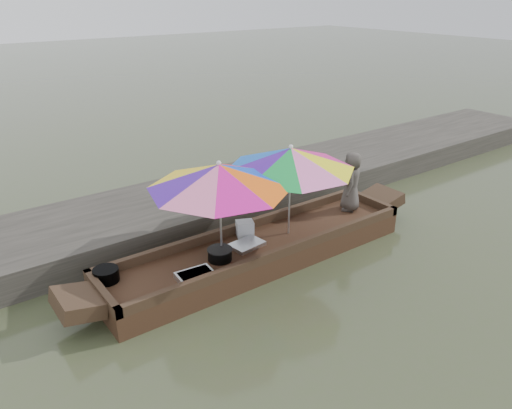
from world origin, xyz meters
TOP-DOWN VIEW (x-y plane):
  - water at (0.00, 0.00)m, footprint 80.00×80.00m
  - dock at (0.00, 2.20)m, footprint 22.00×2.20m
  - boat_hull at (0.00, 0.00)m, footprint 5.35×1.20m
  - cooking_pot at (-2.43, 0.37)m, footprint 0.36×0.36m
  - tray_crayfish at (-1.38, -0.33)m, footprint 0.55×0.41m
  - tray_scallop at (-0.23, 0.04)m, footprint 0.57×0.43m
  - charcoal_grill at (-0.81, -0.08)m, footprint 0.36×0.36m
  - supply_bag at (-0.04, 0.37)m, footprint 0.34×0.31m
  - vendor at (2.16, 0.09)m, footprint 0.65×0.64m
  - umbrella_bow at (-0.73, 0.00)m, footprint 2.45×2.45m
  - umbrella_stern at (0.61, 0.00)m, footprint 2.55×2.55m

SIDE VIEW (x-z plane):
  - water at x=0.00m, z-range 0.00..0.00m
  - boat_hull at x=0.00m, z-range 0.00..0.35m
  - dock at x=0.00m, z-range 0.00..0.50m
  - tray_scallop at x=-0.23m, z-range 0.35..0.41m
  - tray_crayfish at x=-1.38m, z-range 0.35..0.44m
  - charcoal_grill at x=-0.81m, z-range 0.35..0.52m
  - cooking_pot at x=-2.43m, z-range 0.35..0.54m
  - supply_bag at x=-0.04m, z-range 0.35..0.61m
  - vendor at x=2.16m, z-range 0.35..1.47m
  - umbrella_bow at x=-0.73m, z-range 0.35..1.90m
  - umbrella_stern at x=0.61m, z-range 0.35..1.90m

